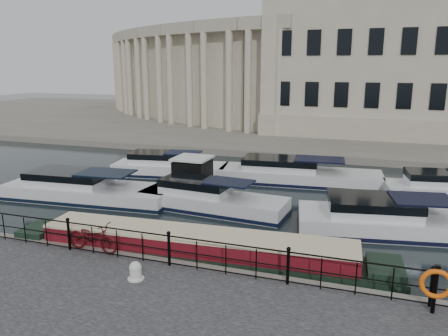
# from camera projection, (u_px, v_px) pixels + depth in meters

# --- Properties ---
(ground_plane) EXTENTS (160.00, 160.00, 0.00)m
(ground_plane) POSITION_uv_depth(u_px,v_px,m) (195.00, 254.00, 16.88)
(ground_plane) COLOR black
(ground_plane) RESTS_ON ground
(far_bank) EXTENTS (120.00, 42.00, 0.55)m
(far_bank) POSITION_uv_depth(u_px,v_px,m) (318.00, 123.00, 52.77)
(far_bank) COLOR #6B665B
(far_bank) RESTS_ON ground_plane
(railing) EXTENTS (24.14, 0.14, 1.22)m
(railing) POSITION_uv_depth(u_px,v_px,m) (169.00, 247.00, 14.53)
(railing) COLOR black
(railing) RESTS_ON near_quay
(civic_building) EXTENTS (53.55, 31.84, 16.85)m
(civic_building) POSITION_uv_depth(u_px,v_px,m) (307.00, 66.00, 47.57)
(civic_building) COLOR #ADA38C
(civic_building) RESTS_ON far_bank
(bicycle) EXTENTS (2.11, 0.82, 1.09)m
(bicycle) POSITION_uv_depth(u_px,v_px,m) (92.00, 237.00, 15.66)
(bicycle) COLOR #450C0E
(bicycle) RESTS_ON near_quay
(mooring_bollard) EXTENTS (0.52, 0.52, 0.59)m
(mooring_bollard) POSITION_uv_depth(u_px,v_px,m) (136.00, 271.00, 13.66)
(mooring_bollard) COLOR silver
(mooring_bollard) RESTS_ON near_quay
(life_ring_post) EXTENTS (0.85, 0.21, 1.39)m
(life_ring_post) POSITION_uv_depth(u_px,v_px,m) (436.00, 285.00, 11.60)
(life_ring_post) COLOR black
(life_ring_post) RESTS_ON near_quay
(narrowboat) EXTENTS (14.58, 2.81, 1.53)m
(narrowboat) POSITION_uv_depth(u_px,v_px,m) (195.00, 254.00, 16.02)
(narrowboat) COLOR black
(narrowboat) RESTS_ON ground_plane
(harbour_hut) EXTENTS (2.73, 2.29, 2.17)m
(harbour_hut) POSITION_uv_depth(u_px,v_px,m) (193.00, 177.00, 24.62)
(harbour_hut) COLOR #6B665B
(harbour_hut) RESTS_ON ground_plane
(cabin_cruisers) EXTENTS (27.04, 10.84, 1.99)m
(cabin_cruisers) POSITION_uv_depth(u_px,v_px,m) (253.00, 191.00, 23.96)
(cabin_cruisers) COLOR silver
(cabin_cruisers) RESTS_ON ground_plane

